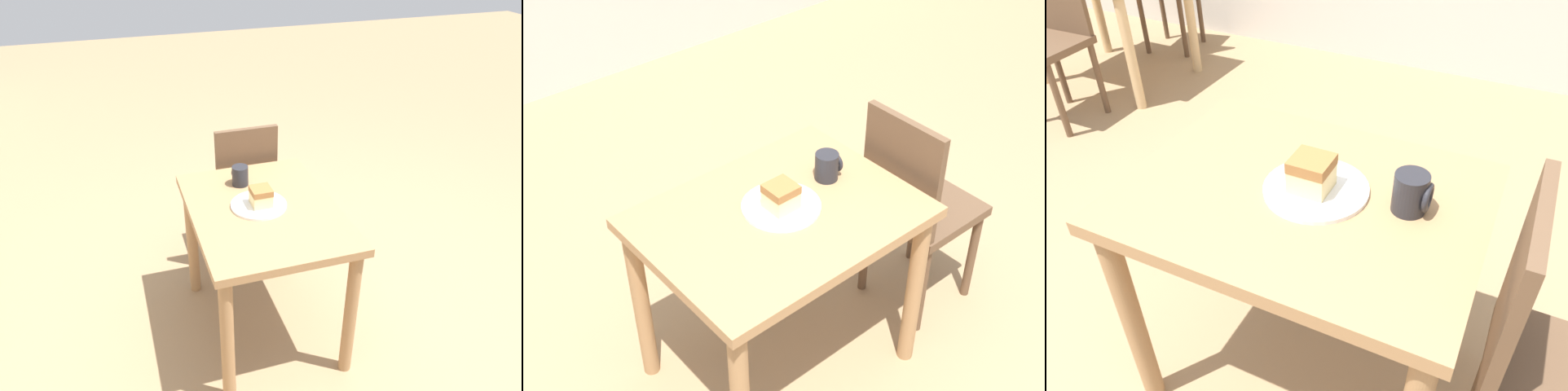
{
  "view_description": "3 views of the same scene",
  "coord_description": "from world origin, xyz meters",
  "views": [
    {
      "loc": [
        -1.83,
        1.1,
        1.99
      ],
      "look_at": [
        0.12,
        0.48,
        0.79
      ],
      "focal_mm": 35.0,
      "sensor_mm": 36.0,
      "label": 1
    },
    {
      "loc": [
        -1.1,
        -0.95,
        2.21
      ],
      "look_at": [
        0.09,
        0.45,
        0.82
      ],
      "focal_mm": 50.0,
      "sensor_mm": 36.0,
      "label": 2
    },
    {
      "loc": [
        0.52,
        -0.42,
        1.5
      ],
      "look_at": [
        0.11,
        0.44,
        0.76
      ],
      "focal_mm": 35.0,
      "sensor_mm": 36.0,
      "label": 3
    }
  ],
  "objects": [
    {
      "name": "coffee_mug",
      "position": [
        0.34,
        0.52,
        0.79
      ],
      "size": [
        0.09,
        0.08,
        0.1
      ],
      "color": "#232328",
      "rests_on": "dining_table_near"
    },
    {
      "name": "cake_slice",
      "position": [
        0.1,
        0.48,
        0.79
      ],
      "size": [
        0.1,
        0.09,
        0.09
      ],
      "color": "#E5CC89",
      "rests_on": "plate"
    },
    {
      "name": "dining_table_near",
      "position": [
        0.08,
        0.48,
        0.61
      ],
      "size": [
        0.89,
        0.68,
        0.74
      ],
      "color": "#9E754C",
      "rests_on": "ground_plane"
    },
    {
      "name": "chair_near_window",
      "position": [
        0.71,
        0.41,
        0.5
      ],
      "size": [
        0.37,
        0.37,
        0.92
      ],
      "rotation": [
        0.0,
        0.0,
        1.57
      ],
      "color": "brown",
      "rests_on": "ground_plane"
    },
    {
      "name": "ground_plane",
      "position": [
        0.0,
        0.0,
        0.0
      ],
      "size": [
        14.0,
        14.0,
        0.0
      ],
      "primitive_type": "plane",
      "color": "#997A56"
    },
    {
      "name": "plate",
      "position": [
        0.11,
        0.49,
        0.74
      ],
      "size": [
        0.26,
        0.26,
        0.01
      ],
      "color": "white",
      "rests_on": "dining_table_near"
    }
  ]
}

